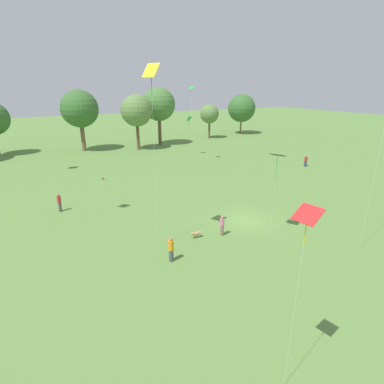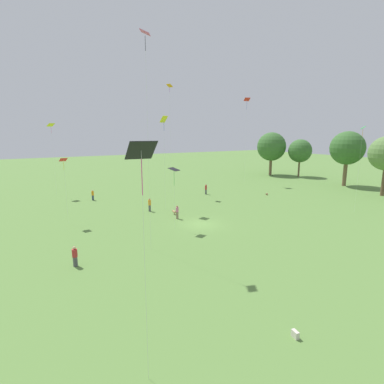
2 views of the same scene
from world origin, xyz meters
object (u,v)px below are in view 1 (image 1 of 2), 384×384
at_px(kite_2, 278,158).
at_px(person_2, 222,226).
at_px(kite_6, 189,120).
at_px(kite_8, 307,222).
at_px(person_0, 59,203).
at_px(kite_4, 151,77).
at_px(dog_0, 196,234).
at_px(picnic_bag_0, 102,178).
at_px(person_5, 171,249).
at_px(kite_9, 192,93).
at_px(person_4, 306,161).

bearing_deg(kite_2, person_2, 74.40).
bearing_deg(kite_6, kite_8, 85.54).
bearing_deg(person_0, kite_4, 156.61).
relative_size(person_0, dog_0, 2.14).
xyz_separation_m(kite_4, picnic_bag_0, (0.11, 19.76, -11.98)).
xyz_separation_m(person_2, person_5, (-5.26, -1.54, 0.06)).
height_order(person_2, kite_2, kite_2).
xyz_separation_m(person_0, person_5, (5.90, -13.27, 0.01)).
height_order(person_0, kite_2, kite_2).
distance_m(kite_2, kite_4, 10.63).
distance_m(kite_9, dog_0, 27.05).
height_order(person_2, dog_0, person_2).
xyz_separation_m(kite_4, dog_0, (3.17, -0.24, -11.77)).
height_order(person_0, person_5, person_5).
bearing_deg(person_2, person_4, 25.43).
distance_m(person_0, kite_9, 25.34).
relative_size(person_2, person_5, 0.94).
xyz_separation_m(person_2, kite_8, (-5.06, -12.22, 6.52)).
bearing_deg(person_2, person_5, -166.50).
bearing_deg(kite_8, kite_2, 174.40).
bearing_deg(kite_9, kite_8, -18.72).
distance_m(kite_8, dog_0, 14.93).
relative_size(kite_2, kite_9, 0.60).
relative_size(dog_0, picnic_bag_0, 1.97).
xyz_separation_m(kite_2, dog_0, (-5.40, 2.73, -6.23)).
height_order(kite_8, dog_0, kite_8).
height_order(person_2, kite_6, kite_6).
height_order(kite_8, kite_9, kite_9).
height_order(person_5, kite_8, kite_8).
distance_m(kite_2, kite_8, 13.16).
distance_m(person_2, person_5, 5.48).
bearing_deg(person_0, kite_8, 142.38).
distance_m(person_2, kite_4, 12.48).
height_order(person_0, kite_9, kite_9).
bearing_deg(person_5, kite_4, -64.81).
height_order(person_2, kite_4, kite_4).
bearing_deg(picnic_bag_0, person_0, -124.01).
xyz_separation_m(kite_6, kite_8, (-16.77, -40.21, 1.14)).
height_order(person_4, dog_0, person_4).
bearing_deg(kite_2, picnic_bag_0, 37.20).
bearing_deg(kite_9, person_4, 59.07).
distance_m(person_4, dog_0, 28.71).
distance_m(person_4, person_5, 32.51).
bearing_deg(person_5, person_0, -40.95).
height_order(person_0, picnic_bag_0, person_0).
bearing_deg(person_0, picnic_bag_0, -85.93).
height_order(person_2, person_4, person_2).
xyz_separation_m(kite_4, kite_6, (16.97, 27.13, -5.90)).
height_order(person_5, picnic_bag_0, person_5).
bearing_deg(kite_6, person_5, 78.31).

